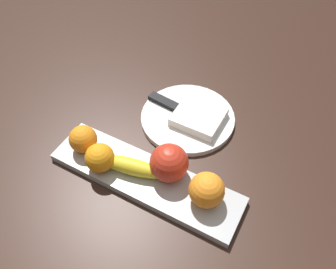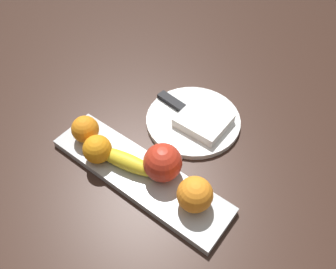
{
  "view_description": "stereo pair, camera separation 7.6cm",
  "coord_description": "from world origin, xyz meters",
  "px_view_note": "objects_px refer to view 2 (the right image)",
  "views": [
    {
      "loc": [
        0.19,
        -0.29,
        0.63
      ],
      "look_at": [
        -0.04,
        0.14,
        0.05
      ],
      "focal_mm": 36.22,
      "sensor_mm": 36.0,
      "label": 1
    },
    {
      "loc": [
        0.26,
        -0.25,
        0.63
      ],
      "look_at": [
        -0.04,
        0.14,
        0.05
      ],
      "focal_mm": 36.22,
      "sensor_mm": 36.0,
      "label": 2
    }
  ],
  "objects_px": {
    "dinner_plate": "(193,120)",
    "banana": "(127,161)",
    "apple": "(161,161)",
    "knife": "(177,105)",
    "orange_center": "(97,149)",
    "orange_near_banana": "(195,194)",
    "fruit_tray": "(139,175)",
    "folded_napkin": "(203,121)",
    "orange_near_apple": "(85,129)"
  },
  "relations": [
    {
      "from": "dinner_plate",
      "to": "banana",
      "type": "bearing_deg",
      "value": -98.27
    },
    {
      "from": "apple",
      "to": "knife",
      "type": "xyz_separation_m",
      "value": [
        -0.09,
        0.18,
        -0.04
      ]
    },
    {
      "from": "orange_center",
      "to": "orange_near_banana",
      "type": "bearing_deg",
      "value": 8.51
    },
    {
      "from": "fruit_tray",
      "to": "orange_near_banana",
      "type": "height_order",
      "value": "orange_near_banana"
    },
    {
      "from": "apple",
      "to": "folded_napkin",
      "type": "distance_m",
      "value": 0.18
    },
    {
      "from": "apple",
      "to": "dinner_plate",
      "type": "xyz_separation_m",
      "value": [
        -0.04,
        0.18,
        -0.05
      ]
    },
    {
      "from": "orange_near_apple",
      "to": "dinner_plate",
      "type": "distance_m",
      "value": 0.26
    },
    {
      "from": "banana",
      "to": "apple",
      "type": "bearing_deg",
      "value": -166.04
    },
    {
      "from": "orange_near_banana",
      "to": "orange_center",
      "type": "relative_size",
      "value": 1.13
    },
    {
      "from": "orange_near_banana",
      "to": "banana",
      "type": "bearing_deg",
      "value": -175.26
    },
    {
      "from": "apple",
      "to": "orange_center",
      "type": "xyz_separation_m",
      "value": [
        -0.13,
        -0.05,
        -0.01
      ]
    },
    {
      "from": "banana",
      "to": "orange_near_apple",
      "type": "distance_m",
      "value": 0.13
    },
    {
      "from": "fruit_tray",
      "to": "folded_napkin",
      "type": "height_order",
      "value": "folded_napkin"
    },
    {
      "from": "fruit_tray",
      "to": "banana",
      "type": "distance_m",
      "value": 0.04
    },
    {
      "from": "apple",
      "to": "orange_near_banana",
      "type": "height_order",
      "value": "apple"
    },
    {
      "from": "apple",
      "to": "knife",
      "type": "relative_size",
      "value": 0.45
    },
    {
      "from": "knife",
      "to": "dinner_plate",
      "type": "bearing_deg",
      "value": -2.69
    },
    {
      "from": "folded_napkin",
      "to": "knife",
      "type": "xyz_separation_m",
      "value": [
        -0.08,
        0.01,
        -0.01
      ]
    },
    {
      "from": "orange_near_apple",
      "to": "orange_center",
      "type": "xyz_separation_m",
      "value": [
        0.06,
        -0.02,
        0.0
      ]
    },
    {
      "from": "banana",
      "to": "folded_napkin",
      "type": "height_order",
      "value": "banana"
    },
    {
      "from": "orange_center",
      "to": "knife",
      "type": "relative_size",
      "value": 0.35
    },
    {
      "from": "apple",
      "to": "folded_napkin",
      "type": "bearing_deg",
      "value": 92.92
    },
    {
      "from": "apple",
      "to": "folded_napkin",
      "type": "relative_size",
      "value": 0.71
    },
    {
      "from": "fruit_tray",
      "to": "apple",
      "type": "distance_m",
      "value": 0.07
    },
    {
      "from": "apple",
      "to": "folded_napkin",
      "type": "height_order",
      "value": "apple"
    },
    {
      "from": "fruit_tray",
      "to": "folded_napkin",
      "type": "distance_m",
      "value": 0.21
    },
    {
      "from": "orange_near_apple",
      "to": "banana",
      "type": "bearing_deg",
      "value": -1.5
    },
    {
      "from": "fruit_tray",
      "to": "banana",
      "type": "height_order",
      "value": "banana"
    },
    {
      "from": "apple",
      "to": "orange_center",
      "type": "relative_size",
      "value": 1.29
    },
    {
      "from": "banana",
      "to": "knife",
      "type": "bearing_deg",
      "value": -94.86
    },
    {
      "from": "orange_near_banana",
      "to": "orange_center",
      "type": "height_order",
      "value": "orange_near_banana"
    },
    {
      "from": "folded_napkin",
      "to": "orange_near_apple",
      "type": "bearing_deg",
      "value": -132.28
    },
    {
      "from": "orange_near_apple",
      "to": "orange_center",
      "type": "distance_m",
      "value": 0.07
    },
    {
      "from": "banana",
      "to": "orange_near_banana",
      "type": "distance_m",
      "value": 0.17
    },
    {
      "from": "orange_near_banana",
      "to": "apple",
      "type": "bearing_deg",
      "value": 169.26
    },
    {
      "from": "fruit_tray",
      "to": "dinner_plate",
      "type": "distance_m",
      "value": 0.2
    },
    {
      "from": "apple",
      "to": "banana",
      "type": "bearing_deg",
      "value": -154.61
    },
    {
      "from": "folded_napkin",
      "to": "knife",
      "type": "distance_m",
      "value": 0.09
    },
    {
      "from": "orange_center",
      "to": "knife",
      "type": "distance_m",
      "value": 0.24
    },
    {
      "from": "orange_near_banana",
      "to": "dinner_plate",
      "type": "distance_m",
      "value": 0.24
    },
    {
      "from": "folded_napkin",
      "to": "orange_center",
      "type": "bearing_deg",
      "value": -118.34
    },
    {
      "from": "dinner_plate",
      "to": "orange_near_banana",
      "type": "bearing_deg",
      "value": -54.99
    },
    {
      "from": "apple",
      "to": "fruit_tray",
      "type": "bearing_deg",
      "value": -143.06
    },
    {
      "from": "folded_napkin",
      "to": "knife",
      "type": "relative_size",
      "value": 0.63
    },
    {
      "from": "orange_near_apple",
      "to": "folded_napkin",
      "type": "height_order",
      "value": "orange_near_apple"
    },
    {
      "from": "banana",
      "to": "knife",
      "type": "distance_m",
      "value": 0.22
    },
    {
      "from": "fruit_tray",
      "to": "orange_near_apple",
      "type": "bearing_deg",
      "value": -179.82
    },
    {
      "from": "banana",
      "to": "orange_center",
      "type": "distance_m",
      "value": 0.07
    },
    {
      "from": "dinner_plate",
      "to": "fruit_tray",
      "type": "bearing_deg",
      "value": -90.0
    },
    {
      "from": "folded_napkin",
      "to": "dinner_plate",
      "type": "bearing_deg",
      "value": 180.0
    }
  ]
}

